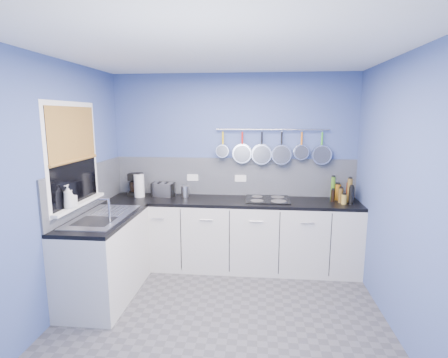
% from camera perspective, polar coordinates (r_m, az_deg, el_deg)
% --- Properties ---
extents(floor, '(3.20, 3.00, 0.02)m').
position_cam_1_polar(floor, '(3.71, -0.43, -21.71)').
color(floor, '#47474C').
rests_on(floor, ground).
extents(ceiling, '(3.20, 3.00, 0.02)m').
position_cam_1_polar(ceiling, '(3.20, -0.49, 20.23)').
color(ceiling, white).
rests_on(ceiling, ground).
extents(wall_back, '(3.20, 0.02, 2.50)m').
position_cam_1_polar(wall_back, '(4.71, 1.54, 1.64)').
color(wall_back, '#41538F').
rests_on(wall_back, ground).
extents(wall_front, '(3.20, 0.02, 2.50)m').
position_cam_1_polar(wall_front, '(1.80, -5.80, -12.92)').
color(wall_front, '#41538F').
rests_on(wall_front, ground).
extents(wall_left, '(0.02, 3.00, 2.50)m').
position_cam_1_polar(wall_left, '(3.76, -25.68, -1.61)').
color(wall_left, '#41538F').
rests_on(wall_left, ground).
extents(wall_right, '(0.02, 3.00, 2.50)m').
position_cam_1_polar(wall_right, '(3.45, 27.21, -2.71)').
color(wall_right, '#41538F').
rests_on(wall_right, ground).
extents(backsplash_back, '(3.20, 0.02, 0.50)m').
position_cam_1_polar(backsplash_back, '(4.70, 1.51, 0.39)').
color(backsplash_back, gray).
rests_on(backsplash_back, wall_back).
extents(backsplash_left, '(0.02, 1.80, 0.50)m').
position_cam_1_polar(backsplash_left, '(4.28, -21.18, -1.31)').
color(backsplash_left, gray).
rests_on(backsplash_left, wall_left).
extents(cabinet_run_back, '(3.20, 0.60, 0.86)m').
position_cam_1_polar(cabinet_run_back, '(4.61, 1.20, -9.09)').
color(cabinet_run_back, beige).
rests_on(cabinet_run_back, ground).
extents(worktop_back, '(3.20, 0.60, 0.04)m').
position_cam_1_polar(worktop_back, '(4.48, 1.22, -3.65)').
color(worktop_back, black).
rests_on(worktop_back, cabinet_run_back).
extents(cabinet_run_left, '(0.60, 1.20, 0.86)m').
position_cam_1_polar(cabinet_run_left, '(4.10, -18.76, -12.17)').
color(cabinet_run_left, beige).
rests_on(cabinet_run_left, ground).
extents(worktop_left, '(0.60, 1.20, 0.04)m').
position_cam_1_polar(worktop_left, '(3.95, -19.14, -6.12)').
color(worktop_left, black).
rests_on(worktop_left, cabinet_run_left).
extents(window_frame, '(0.01, 1.00, 1.10)m').
position_cam_1_polar(window_frame, '(3.95, -23.34, 3.52)').
color(window_frame, white).
rests_on(window_frame, wall_left).
extents(window_glass, '(0.01, 0.90, 1.00)m').
position_cam_1_polar(window_glass, '(3.95, -23.28, 3.52)').
color(window_glass, black).
rests_on(window_glass, wall_left).
extents(bamboo_blind, '(0.01, 0.90, 0.55)m').
position_cam_1_polar(bamboo_blind, '(3.93, -23.41, 6.78)').
color(bamboo_blind, '#B18635').
rests_on(bamboo_blind, wall_left).
extents(window_sill, '(0.10, 0.98, 0.03)m').
position_cam_1_polar(window_sill, '(4.03, -22.51, -3.77)').
color(window_sill, white).
rests_on(window_sill, wall_left).
extents(sink_unit, '(0.50, 0.95, 0.01)m').
position_cam_1_polar(sink_unit, '(3.95, -19.16, -5.79)').
color(sink_unit, silver).
rests_on(sink_unit, worktop_left).
extents(mixer_tap, '(0.12, 0.08, 0.26)m').
position_cam_1_polar(mixer_tap, '(3.69, -18.18, -4.80)').
color(mixer_tap, silver).
rests_on(mixer_tap, worktop_left).
extents(socket_left, '(0.15, 0.01, 0.09)m').
position_cam_1_polar(socket_left, '(4.76, -5.11, 0.24)').
color(socket_left, white).
rests_on(socket_left, backsplash_back).
extents(socket_right, '(0.15, 0.01, 0.09)m').
position_cam_1_polar(socket_right, '(4.69, 2.72, 0.10)').
color(socket_right, white).
rests_on(socket_right, backsplash_back).
extents(pot_rail, '(1.45, 0.02, 0.02)m').
position_cam_1_polar(pot_rail, '(4.59, 7.81, 7.97)').
color(pot_rail, silver).
rests_on(pot_rail, wall_back).
extents(soap_bottle_a, '(0.10, 0.10, 0.24)m').
position_cam_1_polar(soap_bottle_a, '(3.79, -24.05, -2.64)').
color(soap_bottle_a, white).
rests_on(soap_bottle_a, window_sill).
extents(soap_bottle_b, '(0.09, 0.09, 0.17)m').
position_cam_1_polar(soap_bottle_b, '(3.85, -23.56, -2.93)').
color(soap_bottle_b, white).
rests_on(soap_bottle_b, window_sill).
extents(paper_towel, '(0.17, 0.17, 0.30)m').
position_cam_1_polar(paper_towel, '(4.73, -13.63, -1.07)').
color(paper_towel, white).
rests_on(paper_towel, worktop_back).
extents(coffee_maker, '(0.18, 0.19, 0.30)m').
position_cam_1_polar(coffee_maker, '(4.82, -14.25, -0.88)').
color(coffee_maker, black).
rests_on(coffee_maker, worktop_back).
extents(toaster, '(0.31, 0.21, 0.18)m').
position_cam_1_polar(toaster, '(4.72, -9.85, -1.70)').
color(toaster, silver).
rests_on(toaster, worktop_back).
extents(canister, '(0.12, 0.12, 0.14)m').
position_cam_1_polar(canister, '(4.66, -6.37, -1.99)').
color(canister, silver).
rests_on(canister, worktop_back).
extents(hob, '(0.55, 0.49, 0.01)m').
position_cam_1_polar(hob, '(4.51, 7.10, -3.30)').
color(hob, black).
rests_on(hob, worktop_back).
extents(pan_0, '(0.17, 0.11, 0.36)m').
position_cam_1_polar(pan_0, '(4.61, -0.19, 5.83)').
color(pan_0, silver).
rests_on(pan_0, pot_rail).
extents(pan_1, '(0.25, 0.06, 0.44)m').
position_cam_1_polar(pan_1, '(4.59, 2.98, 5.32)').
color(pan_1, silver).
rests_on(pan_1, pot_rail).
extents(pan_2, '(0.26, 0.07, 0.45)m').
position_cam_1_polar(pan_2, '(4.59, 6.16, 5.19)').
color(pan_2, silver).
rests_on(pan_2, pot_rail).
extents(pan_3, '(0.26, 0.08, 0.45)m').
position_cam_1_polar(pan_3, '(4.60, 9.34, 5.14)').
color(pan_3, silver).
rests_on(pan_3, pot_rail).
extents(pan_4, '(0.19, 0.06, 0.38)m').
position_cam_1_polar(pan_4, '(4.62, 12.51, 5.45)').
color(pan_4, silver).
rests_on(pan_4, pot_rail).
extents(pan_5, '(0.25, 0.07, 0.44)m').
position_cam_1_polar(pan_5, '(4.66, 15.61, 5.01)').
color(pan_5, silver).
rests_on(pan_5, pot_rail).
extents(condiment_0, '(0.05, 0.05, 0.23)m').
position_cam_1_polar(condiment_0, '(4.69, 19.54, -1.94)').
color(condiment_0, '#4C190C').
rests_on(condiment_0, worktop_back).
extents(condiment_1, '(0.07, 0.07, 0.20)m').
position_cam_1_polar(condiment_1, '(4.67, 18.04, -2.05)').
color(condiment_1, '#8C5914').
rests_on(condiment_1, worktop_back).
extents(condiment_2, '(0.06, 0.06, 0.29)m').
position_cam_1_polar(condiment_2, '(4.65, 17.31, -1.47)').
color(condiment_2, '#3F721E').
rests_on(condiment_2, worktop_back).
extents(condiment_3, '(0.06, 0.06, 0.30)m').
position_cam_1_polar(condiment_3, '(4.58, 19.77, -1.78)').
color(condiment_3, brown).
rests_on(condiment_3, worktop_back).
extents(condiment_4, '(0.06, 0.06, 0.18)m').
position_cam_1_polar(condiment_4, '(4.55, 18.45, -2.55)').
color(condiment_4, brown).
rests_on(condiment_4, worktop_back).
extents(condiment_5, '(0.05, 0.05, 0.15)m').
position_cam_1_polar(condiment_5, '(4.56, 17.30, -2.64)').
color(condiment_5, black).
rests_on(condiment_5, worktop_back).
extents(condiment_6, '(0.06, 0.06, 0.21)m').
position_cam_1_polar(condiment_6, '(4.51, 20.01, -2.50)').
color(condiment_6, black).
rests_on(condiment_6, worktop_back).
extents(condiment_7, '(0.07, 0.07, 0.12)m').
position_cam_1_polar(condiment_7, '(4.48, 18.94, -3.15)').
color(condiment_7, olive).
rests_on(condiment_7, worktop_back).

